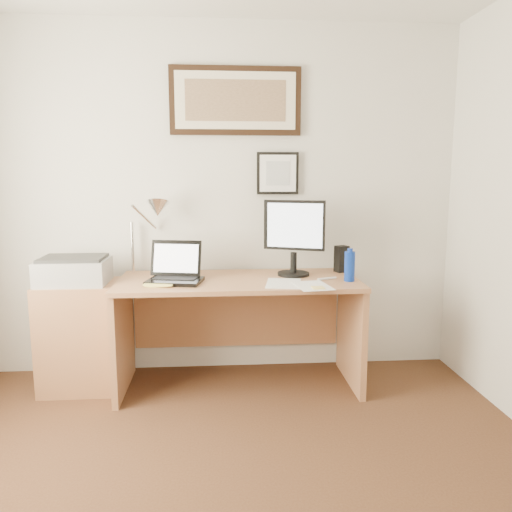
{
  "coord_description": "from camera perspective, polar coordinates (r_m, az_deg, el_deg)",
  "views": [
    {
      "loc": [
        0.02,
        -1.64,
        1.44
      ],
      "look_at": [
        0.25,
        1.43,
        0.94
      ],
      "focal_mm": 35.0,
      "sensor_mm": 36.0,
      "label": 1
    }
  ],
  "objects": [
    {
      "name": "wall_back",
      "position": [
        3.64,
        -4.67,
        6.25
      ],
      "size": [
        3.5,
        0.02,
        2.5
      ],
      "primitive_type": "cube",
      "color": "silver",
      "rests_on": "ground"
    },
    {
      "name": "side_cabinet",
      "position": [
        3.61,
        -19.45,
        -8.6
      ],
      "size": [
        0.5,
        0.4,
        0.73
      ],
      "primitive_type": "cube",
      "color": "#9C6541",
      "rests_on": "floor"
    },
    {
      "name": "water_bottle",
      "position": [
        3.32,
        10.65,
        -1.16
      ],
      "size": [
        0.07,
        0.07,
        0.2
      ],
      "primitive_type": "cylinder",
      "color": "#0B2A94",
      "rests_on": "desk"
    },
    {
      "name": "bottle_cap",
      "position": [
        3.3,
        10.71,
        0.68
      ],
      "size": [
        0.04,
        0.04,
        0.02
      ],
      "primitive_type": "cylinder",
      "color": "#0B2A94",
      "rests_on": "water_bottle"
    },
    {
      "name": "speaker",
      "position": [
        3.62,
        9.75,
        -0.33
      ],
      "size": [
        0.11,
        0.1,
        0.19
      ],
      "primitive_type": "cube",
      "rotation": [
        0.0,
        0.0,
        0.38
      ],
      "color": "black",
      "rests_on": "desk"
    },
    {
      "name": "paper_sheet_a",
      "position": [
        3.21,
        3.17,
        -3.14
      ],
      "size": [
        0.27,
        0.34,
        0.0
      ],
      "primitive_type": "cube",
      "rotation": [
        0.0,
        0.0,
        -0.17
      ],
      "color": "white",
      "rests_on": "desk"
    },
    {
      "name": "paper_sheet_b",
      "position": [
        3.15,
        6.46,
        -3.4
      ],
      "size": [
        0.24,
        0.32,
        0.0
      ],
      "primitive_type": "cube",
      "rotation": [
        0.0,
        0.0,
        0.14
      ],
      "color": "white",
      "rests_on": "desk"
    },
    {
      "name": "sticky_pad",
      "position": [
        3.08,
        7.11,
        -3.61
      ],
      "size": [
        0.07,
        0.07,
        0.01
      ],
      "primitive_type": "cube",
      "rotation": [
        0.0,
        0.0,
        0.01
      ],
      "color": "#F3DA73",
      "rests_on": "desk"
    },
    {
      "name": "marker_pen",
      "position": [
        3.35,
        8.12,
        -2.57
      ],
      "size": [
        0.14,
        0.06,
        0.02
      ],
      "primitive_type": "cylinder",
      "rotation": [
        0.0,
        1.57,
        0.35
      ],
      "color": "silver",
      "rests_on": "desk"
    },
    {
      "name": "book",
      "position": [
        3.29,
        -12.13,
        -2.86
      ],
      "size": [
        0.23,
        0.28,
        0.02
      ],
      "primitive_type": "imported",
      "rotation": [
        0.0,
        0.0,
        -0.18
      ],
      "color": "#E7E16D",
      "rests_on": "desk"
    },
    {
      "name": "desk",
      "position": [
        3.48,
        -2.05,
        -6.16
      ],
      "size": [
        1.6,
        0.7,
        0.75
      ],
      "color": "#9C6541",
      "rests_on": "floor"
    },
    {
      "name": "laptop",
      "position": [
        3.3,
        -9.22,
        -1.89
      ],
      "size": [
        0.38,
        0.36,
        0.26
      ],
      "color": "black",
      "rests_on": "desk"
    },
    {
      "name": "lcd_monitor",
      "position": [
        3.42,
        4.37,
        2.53
      ],
      "size": [
        0.4,
        0.22,
        0.52
      ],
      "color": "black",
      "rests_on": "desk"
    },
    {
      "name": "printer",
      "position": [
        3.49,
        -20.11,
        -1.55
      ],
      "size": [
        0.44,
        0.34,
        0.18
      ],
      "color": "#9F9FA2",
      "rests_on": "side_cabinet"
    },
    {
      "name": "desk_lamp",
      "position": [
        3.48,
        -11.44,
        4.93
      ],
      "size": [
        0.29,
        0.27,
        0.53
      ],
      "color": "silver",
      "rests_on": "desk"
    },
    {
      "name": "picture_large",
      "position": [
        3.65,
        -2.36,
        17.31
      ],
      "size": [
        0.92,
        0.04,
        0.47
      ],
      "color": "black",
      "rests_on": "wall_back"
    },
    {
      "name": "picture_small",
      "position": [
        3.63,
        2.49,
        9.42
      ],
      "size": [
        0.3,
        0.03,
        0.3
      ],
      "color": "black",
      "rests_on": "wall_back"
    }
  ]
}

